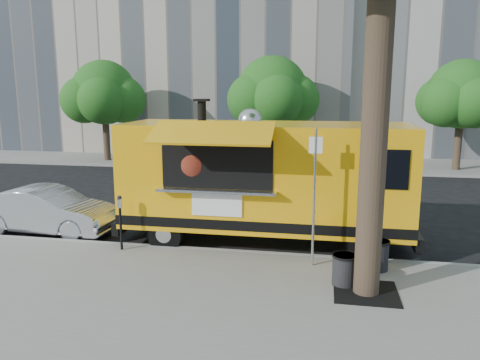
% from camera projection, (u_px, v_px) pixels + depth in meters
% --- Properties ---
extents(ground, '(120.00, 120.00, 0.00)m').
position_uv_depth(ground, '(253.00, 245.00, 12.08)').
color(ground, black).
rests_on(ground, ground).
extents(sidewalk, '(60.00, 6.00, 0.15)m').
position_uv_depth(sidewalk, '(218.00, 314.00, 8.20)').
color(sidewalk, gray).
rests_on(sidewalk, ground).
extents(curb, '(60.00, 0.14, 0.16)m').
position_uv_depth(curb, '(247.00, 254.00, 11.17)').
color(curb, '#999993').
rests_on(curb, ground).
extents(far_sidewalk, '(60.00, 5.00, 0.15)m').
position_uv_depth(far_sidewalk, '(291.00, 163.00, 25.10)').
color(far_sidewalk, gray).
rests_on(far_sidewalk, ground).
extents(tree_well, '(1.20, 1.20, 0.02)m').
position_uv_depth(tree_well, '(366.00, 292.00, 8.89)').
color(tree_well, black).
rests_on(tree_well, sidewalk).
extents(far_tree_a, '(3.42, 3.42, 5.36)m').
position_uv_depth(far_tree_a, '(104.00, 93.00, 25.01)').
color(far_tree_a, '#33261C').
rests_on(far_tree_a, far_sidewalk).
extents(far_tree_b, '(3.60, 3.60, 5.50)m').
position_uv_depth(far_tree_b, '(272.00, 92.00, 23.79)').
color(far_tree_b, '#33261C').
rests_on(far_tree_b, far_sidewalk).
extents(far_tree_c, '(3.24, 3.24, 5.21)m').
position_uv_depth(far_tree_c, '(462.00, 95.00, 21.93)').
color(far_tree_c, '#33261C').
rests_on(far_tree_c, far_sidewalk).
extents(sign_post, '(0.28, 0.06, 3.00)m').
position_uv_depth(sign_post, '(314.00, 190.00, 9.96)').
color(sign_post, silver).
rests_on(sign_post, sidewalk).
extents(parking_meter, '(0.11, 0.11, 1.33)m').
position_uv_depth(parking_meter, '(120.00, 216.00, 11.12)').
color(parking_meter, black).
rests_on(parking_meter, sidewalk).
extents(food_truck, '(7.44, 3.44, 3.69)m').
position_uv_depth(food_truck, '(264.00, 178.00, 11.87)').
color(food_truck, '#FFAF0D').
rests_on(food_truck, ground).
extents(sedan, '(3.98, 1.64, 1.28)m').
position_uv_depth(sedan, '(48.00, 210.00, 12.98)').
color(sedan, '#B6B7BD').
rests_on(sedan, ground).
extents(trash_bin_left, '(0.51, 0.51, 0.62)m').
position_uv_depth(trash_bin_left, '(344.00, 269.00, 9.18)').
color(trash_bin_left, black).
rests_on(trash_bin_left, sidewalk).
extents(trash_bin_right, '(0.54, 0.54, 0.65)m').
position_uv_depth(trash_bin_right, '(377.00, 254.00, 9.97)').
color(trash_bin_right, black).
rests_on(trash_bin_right, sidewalk).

